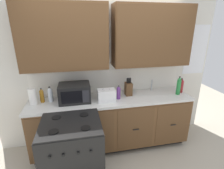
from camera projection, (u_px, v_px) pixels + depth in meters
The scene contains 14 objects.
ground_plane at pixel (116, 157), 2.85m from camera, with size 8.00×8.00×0.00m, color #B2A893.
wall_unit at pixel (110, 51), 2.76m from camera, with size 3.84×0.40×2.60m.
counter_run at pixel (112, 122), 2.97m from camera, with size 2.67×0.64×0.94m.
stove_range at pixel (73, 153), 2.27m from camera, with size 0.76×0.68×0.95m.
microwave at pixel (75, 93), 2.67m from camera, with size 0.48×0.37×0.28m.
toaster at pixel (106, 95), 2.69m from camera, with size 0.28×0.18×0.19m.
knife_block at pixel (128, 89), 2.91m from camera, with size 0.11×0.14×0.31m.
sink_faucet at pixel (152, 85), 3.13m from camera, with size 0.02×0.02×0.20m, color #B2B5BA.
paper_towel_roll at pixel (33, 96), 2.56m from camera, with size 0.12×0.12×0.26m, color white.
bottle_green at pixel (179, 86), 2.93m from camera, with size 0.07×0.07×0.32m.
bottle_clear at pixel (50, 94), 2.66m from camera, with size 0.08×0.08×0.24m.
bottle_violet at pixel (119, 92), 2.76m from camera, with size 0.06×0.06×0.23m.
bottle_amber at pixel (42, 95), 2.64m from camera, with size 0.06×0.06×0.23m.
bottle_red at pixel (181, 85), 3.03m from camera, with size 0.08×0.08×0.26m.
Camera 1 is at (-0.53, -2.23, 2.09)m, focal length 27.34 mm.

